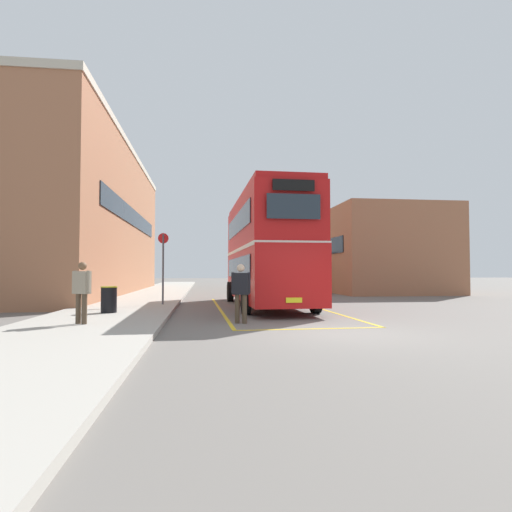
{
  "coord_description": "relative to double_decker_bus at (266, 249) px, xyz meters",
  "views": [
    {
      "loc": [
        -3.39,
        -10.26,
        1.55
      ],
      "look_at": [
        -0.98,
        9.23,
        2.25
      ],
      "focal_mm": 29.7,
      "sensor_mm": 36.0,
      "label": 1
    }
  ],
  "objects": [
    {
      "name": "sidewalk_left",
      "position": [
        -5.81,
        8.75,
        -2.44
      ],
      "size": [
        4.0,
        57.6,
        0.14
      ],
      "primitive_type": "cube",
      "color": "#A39E93",
      "rests_on": "ground"
    },
    {
      "name": "ground_plane",
      "position": [
        0.69,
        6.35,
        -2.51
      ],
      "size": [
        135.6,
        135.6,
        0.0
      ],
      "primitive_type": "plane",
      "color": "#66605B"
    },
    {
      "name": "brick_building_left",
      "position": [
        -10.66,
        10.97,
        2.33
      ],
      "size": [
        6.61,
        25.1,
        9.67
      ],
      "color": "#9E6647",
      "rests_on": "ground"
    },
    {
      "name": "double_decker_bus",
      "position": [
        0.0,
        0.0,
        0.0
      ],
      "size": [
        3.03,
        10.5,
        4.75
      ],
      "color": "black",
      "rests_on": "ground"
    },
    {
      "name": "pedestrian_waiting_near",
      "position": [
        -5.93,
        -6.53,
        -1.42
      ],
      "size": [
        0.51,
        0.43,
        1.65
      ],
      "color": "#473828",
      "rests_on": "sidewalk_left"
    },
    {
      "name": "bus_stop_sign",
      "position": [
        -4.41,
        -0.08,
        -0.58
      ],
      "size": [
        0.44,
        0.12,
        3.01
      ],
      "color": "#4C4C51",
      "rests_on": "sidewalk_left"
    },
    {
      "name": "depot_building_right",
      "position": [
        10.01,
        12.63,
        0.47
      ],
      "size": [
        7.72,
        12.66,
        5.98
      ],
      "color": "#9E6647",
      "rests_on": "ground"
    },
    {
      "name": "pedestrian_boarding",
      "position": [
        -1.61,
        -5.81,
        -1.49
      ],
      "size": [
        0.56,
        0.37,
        1.75
      ],
      "color": "#473828",
      "rests_on": "ground"
    },
    {
      "name": "bay_marking_yellow",
      "position": [
        0.02,
        -1.94,
        -2.51
      ],
      "size": [
        4.5,
        12.54,
        0.01
      ],
      "color": "gold",
      "rests_on": "ground"
    },
    {
      "name": "litter_bin",
      "position": [
        -5.89,
        -3.45,
        -1.93
      ],
      "size": [
        0.55,
        0.55,
        0.89
      ],
      "color": "black",
      "rests_on": "sidewalk_left"
    },
    {
      "name": "single_deck_bus",
      "position": [
        4.35,
        17.49,
        -0.88
      ],
      "size": [
        3.65,
        8.64,
        3.02
      ],
      "color": "black",
      "rests_on": "ground"
    }
  ]
}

